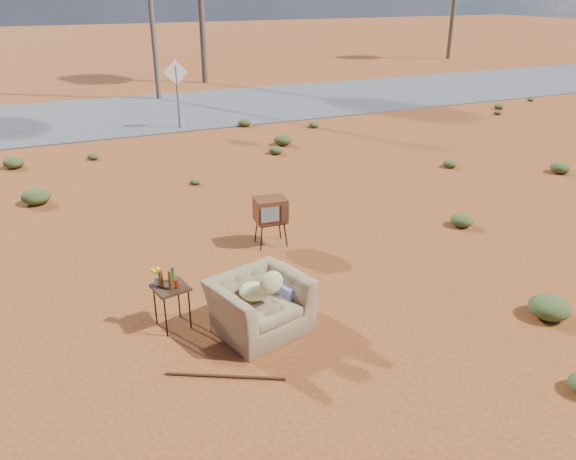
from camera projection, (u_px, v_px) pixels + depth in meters
name	position (u px, v px, depth m)	size (l,w,h in m)	color
ground	(288.00, 325.00, 7.72)	(140.00, 140.00, 0.00)	#96531E
highway	(119.00, 115.00, 20.27)	(140.00, 7.00, 0.04)	#565659
armchair	(264.00, 296.00, 7.50)	(1.50, 1.21, 1.03)	olive
tv_unit	(271.00, 211.00, 9.89)	(0.59, 0.50, 0.88)	black
side_table	(167.00, 285.00, 7.45)	(0.51, 0.51, 0.89)	#341E13
rusty_bar	(225.00, 376.00, 6.69)	(0.04, 0.04, 1.45)	#462612
road_sign	(177.00, 82.00, 17.73)	(0.78, 0.06, 2.19)	brown
scrub_patch	(159.00, 215.00, 11.05)	(17.49, 8.07, 0.33)	#414E22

